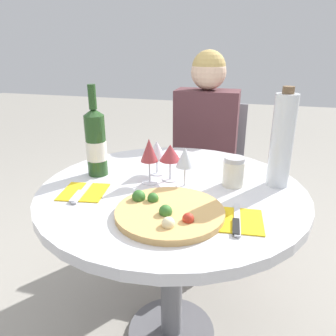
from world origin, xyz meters
The scene contains 14 objects.
ground_plane centered at (0.00, 0.00, 0.00)m, with size 12.00×12.00×0.00m, color gray.
dining_table centered at (0.00, 0.00, 0.59)m, with size 0.96×0.96×0.71m.
chair_behind_diner centered at (0.00, 0.85, 0.41)m, with size 0.44×0.44×0.85m.
seated_diner centered at (0.00, 0.72, 0.53)m, with size 0.35×0.40×1.16m.
pizza_large centered at (0.04, -0.20, 0.72)m, with size 0.33×0.33×0.05m.
wine_bottle centered at (-0.32, 0.04, 0.84)m, with size 0.08×0.08×0.35m.
tall_carafe centered at (0.37, 0.12, 0.88)m, with size 0.08×0.08×0.36m.
sugar_shaker centered at (0.21, 0.07, 0.76)m, with size 0.08×0.08×0.11m.
wine_glass_front_left centered at (-0.09, 0.02, 0.83)m, with size 0.06×0.06×0.17m.
wine_glass_back_left centered at (-0.09, 0.11, 0.80)m, with size 0.08×0.08×0.13m.
wine_glass_center centered at (-0.02, 0.07, 0.81)m, with size 0.08×0.08×0.14m.
wine_glass_front_right centered at (0.04, 0.02, 0.81)m, with size 0.07×0.07×0.15m.
place_setting_left centered at (-0.29, -0.13, 0.71)m, with size 0.17×0.19×0.01m.
place_setting_right centered at (0.25, -0.19, 0.71)m, with size 0.16×0.19×0.01m.
Camera 1 is at (0.27, -1.05, 1.20)m, focal length 35.00 mm.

